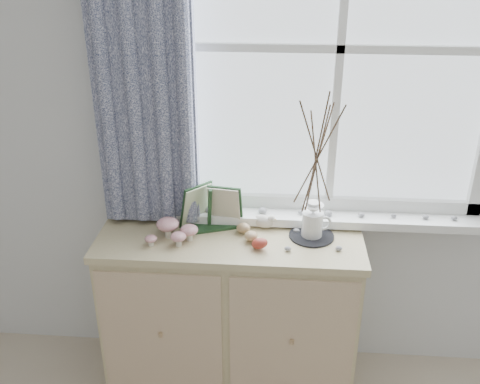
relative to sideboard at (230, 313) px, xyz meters
The scene contains 9 objects.
room_shell 2.04m from the sideboard, 84.47° to the right, with size 4.04×4.04×2.62m.
sideboard is the anchor object (origin of this frame).
botanical_book 0.55m from the sideboard, 150.79° to the left, with size 0.32×0.13×0.22m, color #1D3C1F, non-canonical shape.
toadstool_cluster 0.54m from the sideboard, behind, with size 0.23×0.16×0.09m.
wooden_eggs 0.46m from the sideboard, 15.26° to the right, with size 0.14×0.18×0.07m.
songbird_figurine 0.49m from the sideboard, 35.68° to the left, with size 0.13×0.06×0.07m, color silver, non-canonical shape.
crocheted_doily 0.57m from the sideboard, ahead, with size 0.20×0.20×0.01m, color black.
twig_pitcher 0.91m from the sideboard, ahead, with size 0.31×0.31×0.71m.
sideboard_pebbles 0.53m from the sideboard, ahead, with size 0.33×0.23×0.02m.
Camera 1 is at (0.06, -0.32, 2.08)m, focal length 40.00 mm.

